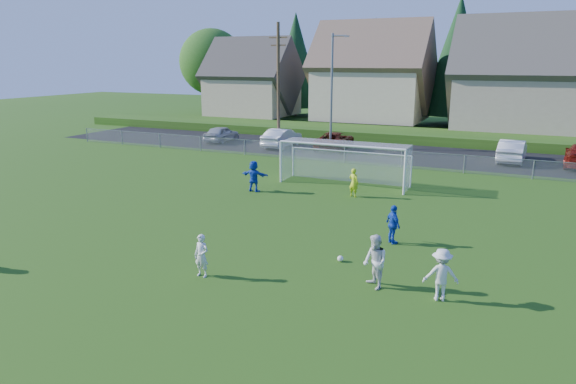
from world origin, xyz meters
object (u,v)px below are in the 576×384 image
object	(u,v)px
player_white_a	(202,256)
soccer_ball	(340,259)
player_blue_a	(393,224)
goalkeeper	(354,183)
player_white_c	(441,275)
player_white_b	(375,262)
car_c	(335,141)
car_f	(512,151)
car_a	(221,134)
car_b	(282,138)
soccer_goal	(346,157)
player_blue_b	(254,176)

from	to	relation	value
player_white_a	soccer_ball	bearing A→B (deg)	43.30
player_blue_a	goalkeeper	xyz separation A→B (m)	(-3.56, 6.26, -0.01)
goalkeeper	player_white_c	bearing A→B (deg)	139.01
player_blue_a	player_white_b	bearing A→B (deg)	142.30
player_white_b	player_blue_a	bearing A→B (deg)	143.61
car_c	car_f	xyz separation A→B (m)	(13.25, 0.24, 0.08)
player_white_b	car_f	xyz separation A→B (m)	(3.36, 24.53, -0.08)
car_a	car_b	xyz separation A→B (m)	(6.10, -0.37, 0.07)
player_white_c	car_a	world-z (taller)	player_white_c
goalkeeper	car_a	size ratio (longest dim) A/B	0.37
player_blue_a	car_c	distance (m)	22.15
car_c	car_a	bearing A→B (deg)	-3.19
player_white_c	car_b	bearing A→B (deg)	-72.10
goalkeeper	soccer_goal	world-z (taller)	soccer_goal
player_white_a	car_c	xyz separation A→B (m)	(-4.42, 25.81, -0.02)
player_white_b	car_f	world-z (taller)	player_white_b
soccer_ball	car_c	distance (m)	24.12
player_white_b	player_blue_b	size ratio (longest dim) A/B	1.02
goalkeeper	car_c	size ratio (longest dim) A/B	0.30
soccer_ball	player_white_b	distance (m)	2.46
soccer_ball	car_b	bearing A→B (deg)	119.84
player_blue_a	car_b	world-z (taller)	player_blue_a
car_f	soccer_goal	size ratio (longest dim) A/B	0.65
player_blue_b	car_a	size ratio (longest dim) A/B	0.42
player_white_c	car_c	distance (m)	27.09
player_blue_a	soccer_goal	distance (m)	10.10
player_white_b	car_b	size ratio (longest dim) A/B	0.37
soccer_ball	player_blue_b	size ratio (longest dim) A/B	0.13
car_c	car_f	bearing A→B (deg)	175.93
soccer_ball	player_blue_b	distance (m)	10.91
player_blue_a	player_white_c	bearing A→B (deg)	166.31
player_white_a	player_white_b	bearing A→B (deg)	19.14
player_white_b	soccer_ball	bearing A→B (deg)	-176.10
player_white_a	player_white_c	bearing A→B (deg)	14.90
player_white_c	car_f	world-z (taller)	player_white_c
soccer_ball	player_white_c	world-z (taller)	player_white_c
player_blue_a	car_a	distance (m)	28.02
soccer_ball	player_white_a	distance (m)	4.96
player_blue_b	car_c	distance (m)	14.94
player_white_b	soccer_goal	bearing A→B (deg)	160.01
player_white_b	goalkeeper	bearing A→B (deg)	158.68
car_a	car_b	bearing A→B (deg)	175.62
player_white_b	player_white_c	distance (m)	2.03
player_blue_a	car_f	xyz separation A→B (m)	(3.78, 20.25, 0.01)
car_f	soccer_goal	world-z (taller)	soccer_goal
car_c	soccer_goal	distance (m)	12.15
player_white_c	car_f	size ratio (longest dim) A/B	0.34
player_blue_a	soccer_goal	xyz separation A→B (m)	(-4.87, 8.81, 0.85)
player_white_c	player_blue_a	xyz separation A→B (m)	(-2.45, 4.31, -0.03)
goalkeeper	car_f	bearing A→B (deg)	-98.32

